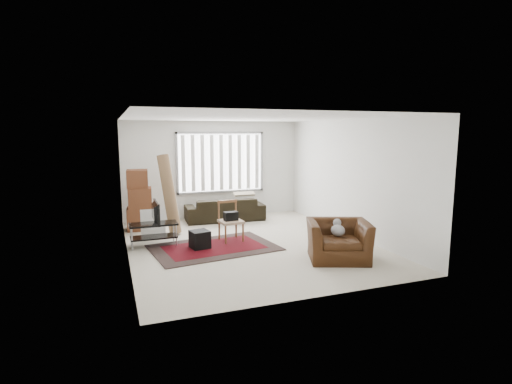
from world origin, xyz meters
The scene contains 11 objects.
room centered at (0.03, 0.51, 1.76)m, with size 6.00×6.02×2.71m.
persian_rug centered at (-0.79, -0.03, 0.01)m, with size 2.71×1.99×0.02m.
tv_stand centered at (-1.95, 0.55, 0.36)m, with size 1.00×0.45×0.50m.
tv centered at (-1.95, 0.55, 0.73)m, with size 0.81×0.10×0.46m, color black.
subwoofer centered at (-1.07, 0.03, 0.20)m, with size 0.36×0.36×0.36m, color black.
moving_boxes centered at (-2.11, 2.17, 0.69)m, with size 0.65×0.60×1.49m.
white_flatpack centered at (-1.90, 1.14, 0.34)m, with size 0.54×0.08×0.68m, color silver.
rolled_rug centered at (-1.46, 1.53, 0.95)m, with size 0.28×0.28×1.88m, color brown.
sofa centered at (0.15, 2.45, 0.41)m, with size 2.12×0.92×0.82m, color black.
side_chair centered at (-0.30, 0.36, 0.50)m, with size 0.52×0.52×0.90m.
armchair centered at (1.25, -1.56, 0.42)m, with size 1.42×1.34×0.84m.
Camera 1 is at (-2.76, -7.91, 2.41)m, focal length 28.00 mm.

